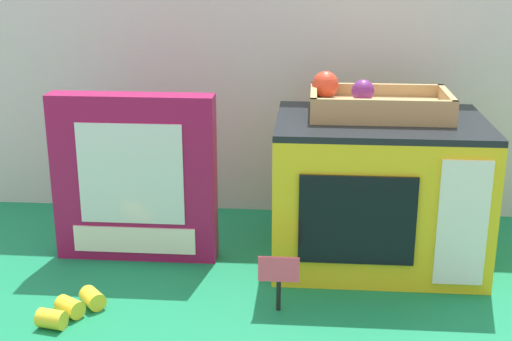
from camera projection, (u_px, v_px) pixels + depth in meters
The scene contains 7 objects.
ground_plane at pixel (265, 257), 1.42m from camera, with size 1.70×1.70×0.00m, color #147A4C.
display_back_panel at pixel (274, 74), 1.58m from camera, with size 1.61×0.03×0.64m, color silver.
toy_microwave at pixel (378, 191), 1.37m from camera, with size 0.40×0.30×0.29m.
food_groups_crate at pixel (373, 104), 1.35m from camera, with size 0.26×0.17×0.08m.
cookie_set_box at pixel (135, 178), 1.37m from camera, with size 0.32×0.06×0.33m.
price_sign at pixel (279, 275), 1.19m from camera, with size 0.07×0.01×0.10m.
loose_toy_banana at pixel (72, 308), 1.18m from camera, with size 0.10×0.12×0.03m.
Camera 1 is at (0.09, -1.29, 0.60)m, focal length 49.24 mm.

